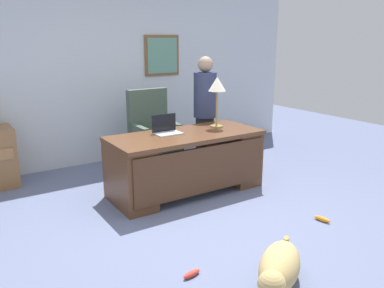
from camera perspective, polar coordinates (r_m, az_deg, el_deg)
name	(u,v)px	position (r m, az deg, el deg)	size (l,w,h in m)	color
ground_plane	(199,221)	(4.17, 1.00, -11.12)	(12.00, 12.00, 0.00)	slate
back_wall	(102,73)	(6.10, -12.86, 10.08)	(7.00, 0.16, 2.70)	silver
desk	(187,161)	(4.78, -0.70, -2.43)	(1.86, 0.80, 0.74)	brown
armchair	(153,135)	(5.68, -5.69, 1.37)	(0.60, 0.59, 1.15)	#475B4C
person_standing	(205,113)	(5.56, 1.88, 4.53)	(0.32, 0.32, 1.61)	#262323
dog_lying	(279,268)	(3.19, 12.49, -17.19)	(0.70, 0.60, 0.30)	tan
laptop	(166,129)	(4.72, -3.74, 2.21)	(0.32, 0.22, 0.22)	#B2B5BA
desk_lamp	(217,87)	(4.97, 3.67, 8.21)	(0.22, 0.22, 0.65)	#9E8447
dog_toy_bone	(322,219)	(4.37, 18.37, -10.30)	(0.18, 0.05, 0.05)	orange
dog_toy_plush	(192,274)	(3.30, -0.05, -18.31)	(0.17, 0.05, 0.05)	#E53F33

